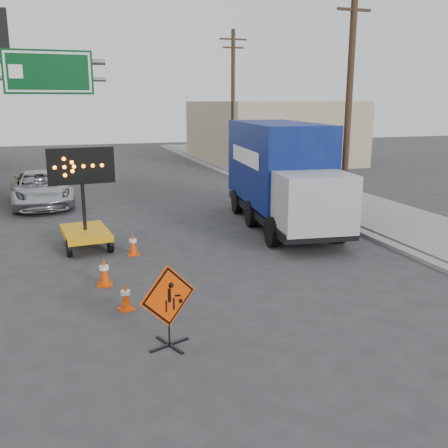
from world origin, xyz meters
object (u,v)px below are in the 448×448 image
arrow_board (85,226)px  box_truck (281,180)px  construction_sign (168,304)px  pickup_truck (41,189)px

arrow_board → box_truck: box_truck is taller
construction_sign → arrow_board: bearing=76.9°
pickup_truck → box_truck: (8.73, -6.77, 0.96)m
construction_sign → pickup_truck: construction_sign is taller
arrow_board → box_truck: bearing=1.1°
arrow_board → pickup_truck: bearing=95.6°
arrow_board → box_truck: 7.28m
box_truck → arrow_board: bearing=-166.4°
arrow_board → pickup_truck: size_ratio=0.58×
arrow_board → pickup_truck: 7.83m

